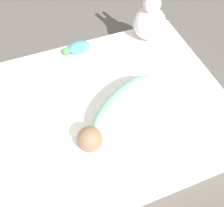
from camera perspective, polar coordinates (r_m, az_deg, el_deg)
ground_plane at (r=1.54m, az=-2.40°, el=-3.58°), size 12.00×12.00×0.00m
bed_mattress at (r=1.48m, az=-2.49°, el=-2.13°), size 1.39×1.06×0.14m
burp_cloth at (r=1.28m, az=-6.11°, el=-10.77°), size 0.22×0.22×0.02m
swaddled_baby at (r=1.32m, az=1.73°, el=-1.04°), size 0.53×0.37×0.15m
pillow at (r=1.44m, az=-19.82°, el=-0.80°), size 0.37×0.39×0.10m
bunny_plush at (r=1.75m, az=8.23°, el=17.45°), size 0.21×0.21×0.38m
turtle_plush at (r=1.69m, az=-7.50°, el=11.91°), size 0.18×0.10×0.06m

